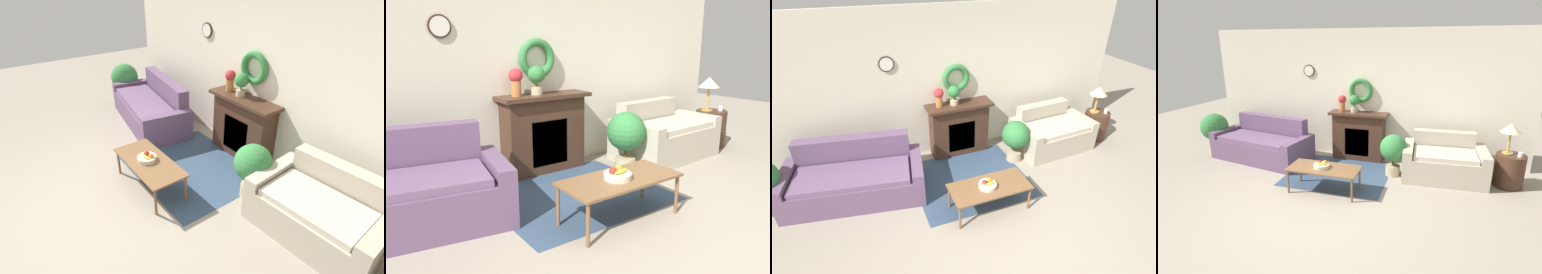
% 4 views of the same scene
% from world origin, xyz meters
% --- Properties ---
extents(ground_plane, '(16.00, 16.00, 0.00)m').
position_xyz_m(ground_plane, '(0.00, 0.00, 0.00)').
color(ground_plane, gray).
extents(floor_rug, '(1.88, 1.64, 0.01)m').
position_xyz_m(floor_rug, '(-0.12, 1.52, 0.00)').
color(floor_rug, '#334760').
rests_on(floor_rug, ground_plane).
extents(wall_back, '(6.80, 0.16, 2.70)m').
position_xyz_m(wall_back, '(-0.00, 2.63, 1.35)').
color(wall_back, beige).
rests_on(wall_back, ground_plane).
extents(fireplace, '(1.22, 0.41, 1.03)m').
position_xyz_m(fireplace, '(0.02, 2.42, 0.52)').
color(fireplace, '#42281C').
rests_on(fireplace, ground_plane).
extents(couch_left, '(2.23, 1.27, 0.88)m').
position_xyz_m(couch_left, '(-1.95, 1.82, 0.31)').
color(couch_left, '#604766').
rests_on(couch_left, ground_plane).
extents(loveseat_right, '(1.52, 1.01, 0.81)m').
position_xyz_m(loveseat_right, '(1.78, 1.94, 0.30)').
color(loveseat_right, '#B2A893').
rests_on(loveseat_right, ground_plane).
extents(coffee_table, '(1.18, 0.54, 0.43)m').
position_xyz_m(coffee_table, '(-0.12, 0.77, 0.39)').
color(coffee_table, brown).
rests_on(coffee_table, ground_plane).
extents(fruit_bowl, '(0.26, 0.26, 0.12)m').
position_xyz_m(fruit_bowl, '(-0.16, 0.76, 0.47)').
color(fruit_bowl, beige).
rests_on(fruit_bowl, coffee_table).
extents(side_table_by_loveseat, '(0.49, 0.49, 0.58)m').
position_xyz_m(side_table_by_loveseat, '(2.88, 1.90, 0.29)').
color(side_table_by_loveseat, '#42281C').
rests_on(side_table_by_loveseat, ground_plane).
extents(table_lamp, '(0.33, 0.33, 0.54)m').
position_xyz_m(table_lamp, '(2.82, 1.95, 1.01)').
color(table_lamp, '#B28E42').
rests_on(table_lamp, side_table_by_loveseat).
extents(mug, '(0.07, 0.07, 0.08)m').
position_xyz_m(mug, '(2.99, 1.82, 0.62)').
color(mug, silver).
rests_on(mug, side_table_by_loveseat).
extents(vase_on_mantel_left, '(0.17, 0.17, 0.34)m').
position_xyz_m(vase_on_mantel_left, '(-0.35, 2.43, 1.22)').
color(vase_on_mantel_left, '#AD6B38').
rests_on(vase_on_mantel_left, fireplace).
extents(potted_plant_on_mantel, '(0.22, 0.22, 0.36)m').
position_xyz_m(potted_plant_on_mantel, '(-0.08, 2.41, 1.24)').
color(potted_plant_on_mantel, tan).
rests_on(potted_plant_on_mantel, fireplace).
extents(potted_plant_floor_by_couch, '(0.61, 0.61, 0.90)m').
position_xyz_m(potted_plant_floor_by_couch, '(-3.23, 1.88, 0.57)').
color(potted_plant_floor_by_couch, tan).
rests_on(potted_plant_floor_by_couch, ground_plane).
extents(potted_plant_floor_by_loveseat, '(0.51, 0.51, 0.80)m').
position_xyz_m(potted_plant_floor_by_loveseat, '(0.87, 1.77, 0.50)').
color(potted_plant_floor_by_loveseat, tan).
rests_on(potted_plant_floor_by_loveseat, ground_plane).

